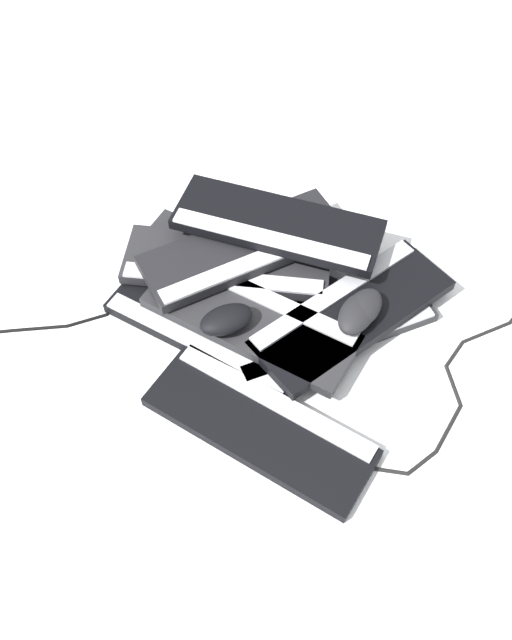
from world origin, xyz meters
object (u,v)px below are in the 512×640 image
object	(u,v)px
keyboard_0	(211,327)
mouse_1	(398,272)
keyboard_7	(277,225)
keyboard_8	(251,319)
mouse_0	(362,309)
keyboard_2	(328,325)
keyboard_3	(231,270)
keyboard_6	(245,248)
keyboard_5	(227,264)
keyboard_4	(352,313)
mouse_2	(357,314)
keyboard_1	(260,426)
mouse_3	(226,319)

from	to	relation	value
keyboard_0	mouse_1	world-z (taller)	mouse_1
keyboard_7	keyboard_8	bearing A→B (deg)	71.99
mouse_1	mouse_0	bearing A→B (deg)	78.87
keyboard_0	keyboard_2	size ratio (longest dim) A/B	0.97
keyboard_3	keyboard_6	world-z (taller)	keyboard_6
keyboard_6	keyboard_2	bearing A→B (deg)	135.04
keyboard_3	keyboard_7	xyz separation A→B (m)	(-0.10, -0.04, 0.09)
keyboard_6	keyboard_5	bearing A→B (deg)	20.58
keyboard_0	keyboard_4	distance (m)	0.29
keyboard_8	mouse_2	size ratio (longest dim) A/B	4.10
keyboard_2	keyboard_3	distance (m)	0.25
keyboard_0	keyboard_7	bearing A→B (deg)	-127.31
keyboard_4	keyboard_6	xyz separation A→B (m)	(0.21, -0.16, 0.03)
keyboard_7	mouse_0	xyz separation A→B (m)	(-0.16, 0.21, -0.02)
keyboard_1	keyboard_8	distance (m)	0.23
mouse_2	mouse_3	size ratio (longest dim) A/B	1.00
mouse_1	mouse_3	world-z (taller)	mouse_3
mouse_0	mouse_1	xyz separation A→B (m)	(-0.10, -0.14, -0.06)
keyboard_6	mouse_2	distance (m)	0.28
keyboard_4	mouse_3	bearing A→B (deg)	6.53
keyboard_0	keyboard_6	xyz separation A→B (m)	(-0.08, -0.16, 0.06)
keyboard_0	keyboard_8	distance (m)	0.09
keyboard_1	keyboard_4	size ratio (longest dim) A/B	1.00
keyboard_3	keyboard_7	size ratio (longest dim) A/B	0.98
mouse_1	mouse_3	distance (m)	0.41
keyboard_8	mouse_0	xyz separation A→B (m)	(-0.22, 0.01, 0.04)
keyboard_2	mouse_2	size ratio (longest dim) A/B	4.23
keyboard_0	keyboard_1	xyz separation A→B (m)	(-0.09, 0.23, 0.00)
keyboard_3	mouse_0	distance (m)	0.31
keyboard_8	mouse_1	xyz separation A→B (m)	(-0.32, -0.13, -0.02)
mouse_2	keyboard_6	bearing A→B (deg)	79.85
mouse_0	mouse_2	xyz separation A→B (m)	(0.01, 0.01, 0.00)
keyboard_0	keyboard_4	bearing A→B (deg)	179.86
mouse_1	keyboard_2	bearing A→B (deg)	63.19
keyboard_4	mouse_2	distance (m)	0.05
keyboard_1	mouse_2	xyz separation A→B (m)	(-0.20, -0.20, 0.07)
keyboard_5	mouse_1	bearing A→B (deg)	176.67
keyboard_0	keyboard_5	world-z (taller)	keyboard_5
keyboard_0	keyboard_5	bearing A→B (deg)	-104.67
keyboard_2	mouse_0	xyz separation A→B (m)	(-0.06, 0.01, 0.07)
keyboard_4	keyboard_7	distance (m)	0.25
keyboard_2	mouse_1	xyz separation A→B (m)	(-0.17, -0.13, 0.01)
keyboard_2	mouse_0	size ratio (longest dim) A/B	4.23
keyboard_4	keyboard_2	bearing A→B (deg)	5.88
keyboard_0	keyboard_8	world-z (taller)	keyboard_8
keyboard_8	keyboard_6	bearing A→B (deg)	-87.84
keyboard_0	keyboard_3	size ratio (longest dim) A/B	0.99
keyboard_5	mouse_1	distance (m)	0.37
keyboard_4	mouse_1	xyz separation A→B (m)	(-0.12, -0.12, -0.02)
mouse_0	keyboard_7	bearing A→B (deg)	-106.52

